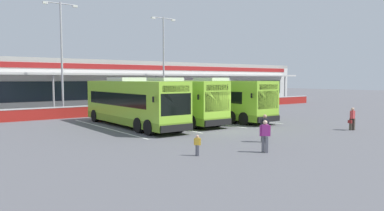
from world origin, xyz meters
TOP-DOWN VIEW (x-y plane):
  - ground_plane at (0.00, 0.00)m, footprint 200.00×200.00m
  - terminal_building at (-0.00, 26.91)m, footprint 70.00×13.00m
  - red_barrier_wall at (0.00, 14.50)m, footprint 60.00×0.40m
  - coach_bus_leftmost at (-4.28, 5.46)m, footprint 2.99×12.16m
  - coach_bus_left_centre at (-0.23, 6.14)m, footprint 2.99×12.16m
  - coach_bus_centre at (4.39, 5.46)m, footprint 2.99×12.16m
  - bay_stripe_far_west at (-6.30, 6.00)m, footprint 0.14×13.00m
  - bay_stripe_west at (-2.10, 6.00)m, footprint 0.14×13.00m
  - bay_stripe_mid_west at (2.10, 6.00)m, footprint 0.14×13.00m
  - bay_stripe_centre at (6.30, 6.00)m, footprint 0.14×13.00m
  - pedestrian_with_handbag at (7.39, -5.77)m, footprint 0.62×0.30m
  - pedestrian_in_dark_coat at (-1.40, -5.39)m, footprint 0.54×0.37m
  - pedestrian_child at (-6.79, -5.99)m, footprint 0.28×0.27m
  - pedestrian_near_bin at (-3.62, -7.40)m, footprint 0.46×0.43m
  - lamp_post_west at (-6.22, 16.18)m, footprint 3.24×0.28m
  - lamp_post_centre at (6.15, 17.39)m, footprint 3.24×0.28m

SIDE VIEW (x-z plane):
  - ground_plane at x=0.00m, z-range 0.00..0.00m
  - bay_stripe_far_west at x=-6.30m, z-range 0.00..0.01m
  - bay_stripe_west at x=-2.10m, z-range 0.00..0.01m
  - bay_stripe_mid_west at x=2.10m, z-range 0.00..0.01m
  - bay_stripe_centre at x=6.30m, z-range 0.00..0.01m
  - pedestrian_child at x=-6.79m, z-range 0.04..1.04m
  - red_barrier_wall at x=0.00m, z-range 0.01..1.10m
  - pedestrian_with_handbag at x=7.39m, z-range 0.05..1.67m
  - pedestrian_in_dark_coat at x=-1.40m, z-range 0.06..1.68m
  - pedestrian_near_bin at x=-3.62m, z-range 0.06..1.68m
  - coach_bus_leftmost at x=-4.28m, z-range -0.10..3.68m
  - coach_bus_left_centre at x=-0.23m, z-range -0.10..3.68m
  - coach_bus_centre at x=4.39m, z-range -0.10..3.68m
  - terminal_building at x=0.00m, z-range 0.01..6.01m
  - lamp_post_west at x=-6.22m, z-range 0.79..11.79m
  - lamp_post_centre at x=6.15m, z-range 0.79..11.79m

